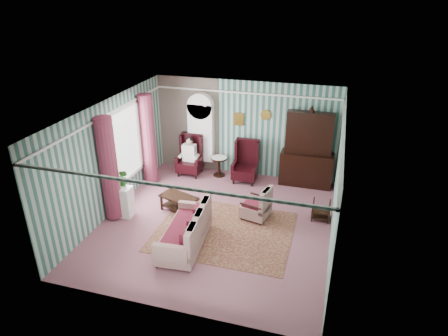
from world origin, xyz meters
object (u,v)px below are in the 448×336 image
(wingback_left, at_px, (190,155))
(wingback_right, at_px, (245,162))
(sofa, at_px, (184,228))
(plant_stand, at_px, (122,201))
(floral_armchair, at_px, (256,199))
(dresser_hutch, at_px, (308,147))
(nest_table, at_px, (321,210))
(coffee_table, at_px, (179,204))
(bookcase, at_px, (201,137))
(seated_woman, at_px, (190,157))
(round_side_table, at_px, (219,167))

(wingback_left, relative_size, wingback_right, 1.00)
(sofa, bearing_deg, plant_stand, 63.67)
(floral_armchair, bearing_deg, wingback_right, 33.53)
(dresser_hutch, relative_size, nest_table, 4.37)
(coffee_table, bearing_deg, bookcase, 95.94)
(bookcase, relative_size, seated_woman, 1.90)
(wingback_left, relative_size, seated_woman, 1.06)
(plant_stand, height_order, floral_armchair, floral_armchair)
(bookcase, relative_size, wingback_right, 1.79)
(dresser_hutch, relative_size, seated_woman, 2.00)
(nest_table, xyz_separation_m, sofa, (-2.87, -2.01, 0.23))
(wingback_right, distance_m, coffee_table, 2.53)
(bookcase, xyz_separation_m, dresser_hutch, (3.25, -0.12, 0.06))
(floral_armchair, bearing_deg, round_side_table, 50.02)
(wingback_left, xyz_separation_m, seated_woman, (0.00, 0.00, -0.04))
(round_side_table, bearing_deg, bookcase, 159.73)
(dresser_hutch, xyz_separation_m, nest_table, (0.57, -1.82, -0.91))
(wingback_left, bearing_deg, round_side_table, 9.46)
(coffee_table, bearing_deg, floral_armchair, 7.19)
(wingback_right, height_order, coffee_table, wingback_right)
(nest_table, bearing_deg, sofa, -145.03)
(coffee_table, bearing_deg, round_side_table, 80.63)
(dresser_hutch, xyz_separation_m, floral_armchair, (-1.02, -2.20, -0.65))
(nest_table, relative_size, plant_stand, 0.68)
(bookcase, xyz_separation_m, sofa, (0.95, -3.95, -0.62))
(bookcase, xyz_separation_m, wingback_left, (-0.25, -0.39, -0.50))
(bookcase, xyz_separation_m, nest_table, (3.82, -1.94, -0.85))
(wingback_left, bearing_deg, coffee_table, -76.63)
(seated_woman, distance_m, coffee_table, 2.26)
(seated_woman, bearing_deg, wingback_right, 0.00)
(seated_woman, distance_m, floral_armchair, 3.14)
(dresser_hutch, xyz_separation_m, sofa, (-2.30, -3.83, -0.68))
(seated_woman, relative_size, round_side_table, 1.97)
(nest_table, bearing_deg, round_side_table, 151.80)
(wingback_right, xyz_separation_m, sofa, (-0.55, -3.56, -0.13))
(round_side_table, xyz_separation_m, plant_stand, (-1.70, -2.90, 0.10))
(nest_table, distance_m, sofa, 3.51)
(wingback_left, distance_m, floral_armchair, 3.14)
(bookcase, bearing_deg, plant_stand, -108.49)
(plant_stand, bearing_deg, round_side_table, 59.62)
(round_side_table, bearing_deg, floral_armchair, -52.65)
(coffee_table, bearing_deg, plant_stand, -156.37)
(round_side_table, bearing_deg, plant_stand, -120.38)
(wingback_right, relative_size, floral_armchair, 1.18)
(dresser_hutch, bearing_deg, floral_armchair, -114.83)
(wingback_left, relative_size, sofa, 0.66)
(floral_armchair, bearing_deg, bookcase, 56.64)
(wingback_left, relative_size, coffee_table, 1.27)
(dresser_hutch, relative_size, round_side_table, 3.93)
(dresser_hutch, bearing_deg, wingback_right, -171.23)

